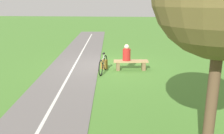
# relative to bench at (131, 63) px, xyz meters

# --- Properties ---
(ground_plane) EXTENTS (80.00, 80.00, 0.00)m
(ground_plane) POSITION_rel_bench_xyz_m (1.19, -0.63, -0.32)
(ground_plane) COLOR #477A2D
(paved_path) EXTENTS (6.02, 36.07, 0.02)m
(paved_path) POSITION_rel_bench_xyz_m (2.46, 3.37, -0.31)
(paved_path) COLOR #66605E
(paved_path) RESTS_ON ground_plane
(path_centre_line) EXTENTS (3.25, 31.85, 0.00)m
(path_centre_line) POSITION_rel_bench_xyz_m (2.46, 3.37, -0.30)
(path_centre_line) COLOR silver
(path_centre_line) RESTS_ON paved_path
(bench) EXTENTS (1.65, 0.56, 0.47)m
(bench) POSITION_rel_bench_xyz_m (0.00, 0.00, 0.00)
(bench) COLOR #A88456
(bench) RESTS_ON ground_plane
(person_seated) EXTENTS (0.40, 0.40, 0.76)m
(person_seated) POSITION_rel_bench_xyz_m (0.20, 0.02, 0.48)
(person_seated) COLOR #B2231E
(person_seated) RESTS_ON bench
(bicycle) EXTENTS (0.20, 1.66, 0.89)m
(bicycle) POSITION_rel_bench_xyz_m (1.24, 0.55, 0.05)
(bicycle) COLOR black
(bicycle) RESTS_ON ground_plane
(backpack) EXTENTS (0.34, 0.32, 0.45)m
(backpack) POSITION_rel_bench_xyz_m (1.27, -0.08, -0.10)
(backpack) COLOR olive
(backpack) RESTS_ON ground_plane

